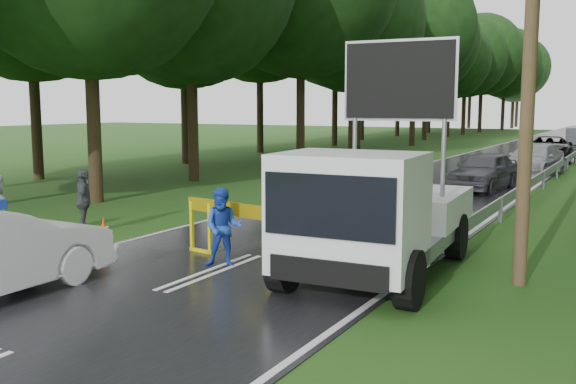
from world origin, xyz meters
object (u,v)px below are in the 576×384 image
Objects in this scene: work_truck at (375,214)px; queue_car_third at (549,149)px; barrier at (239,217)px; civilian at (223,228)px; officer at (276,191)px; queue_car_first at (484,171)px; queue_car_second at (534,160)px.

work_truck is 1.09× the size of queue_car_third.
civilian is (-0.03, -0.50, -0.13)m from barrier.
queue_car_third is (2.29, 27.86, -0.19)m from barrier.
work_truck is at bearing 139.42° from officer.
officer is at bearing -99.65° from queue_car_first.
barrier is at bearing -99.03° from queue_car_third.
barrier is 1.84× the size of civilian.
queue_car_first is 14.04m from queue_car_third.
barrier is 0.55× the size of queue_car_third.
civilian is at bearing -99.01° from queue_car_third.
queue_car_second is (3.83, 16.53, -0.27)m from officer.
civilian is at bearing -89.54° from queue_car_second.
queue_car_first is (-1.04, 13.65, -0.46)m from work_truck.
queue_car_third is at bearing 58.49° from civilian.
work_truck is 1.96× the size of barrier.
work_truck is at bearing 13.40° from barrier.
queue_car_second is at bearing -104.12° from officer.
officer is 0.46× the size of queue_car_first.
queue_car_first is 6.24m from queue_car_second.
work_truck is at bearing -81.53° from queue_car_second.
officer is at bearing 79.13° from civilian.
officer is 10.77m from queue_car_first.
queue_car_first is 0.82× the size of queue_car_third.
queue_car_second is at bearing 92.33° from barrier.
work_truck is 27.69m from queue_car_third.
queue_car_third is at bearing 94.43° from queue_car_first.
officer is 24.62m from queue_car_third.
barrier is at bearing 107.46° from officer.
queue_car_first is at bearing 90.83° from work_truck.
barrier is 0.52m from civilian.
barrier is 0.68× the size of queue_car_first.
queue_car_third is (0.48, 14.03, -0.00)m from queue_car_first.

